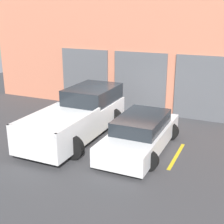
# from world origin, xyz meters

# --- Properties ---
(ground_plane) EXTENTS (28.00, 28.00, 0.00)m
(ground_plane) POSITION_xyz_m (0.00, 0.00, 0.00)
(ground_plane) COLOR #3D3D3F
(shophouse_building) EXTENTS (17.69, 0.68, 5.69)m
(shophouse_building) POSITION_xyz_m (-0.01, 3.29, 2.80)
(shophouse_building) COLOR #D17A5B
(shophouse_building) RESTS_ON ground
(pickup_truck) EXTENTS (2.54, 5.37, 1.75)m
(pickup_truck) POSITION_xyz_m (-1.34, -0.94, 0.83)
(pickup_truck) COLOR white
(pickup_truck) RESTS_ON ground
(sedan_white) EXTENTS (2.15, 4.40, 1.26)m
(sedan_white) POSITION_xyz_m (1.34, -1.22, 0.60)
(sedan_white) COLOR white
(sedan_white) RESTS_ON ground
(parking_stripe_far_left) EXTENTS (0.12, 2.20, 0.01)m
(parking_stripe_far_left) POSITION_xyz_m (-2.67, -1.25, 0.00)
(parking_stripe_far_left) COLOR gold
(parking_stripe_far_left) RESTS_ON ground
(parking_stripe_left) EXTENTS (0.12, 2.20, 0.01)m
(parking_stripe_left) POSITION_xyz_m (0.00, -1.25, 0.00)
(parking_stripe_left) COLOR gold
(parking_stripe_left) RESTS_ON ground
(parking_stripe_centre) EXTENTS (0.12, 2.20, 0.01)m
(parking_stripe_centre) POSITION_xyz_m (2.67, -1.25, 0.00)
(parking_stripe_centre) COLOR gold
(parking_stripe_centre) RESTS_ON ground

